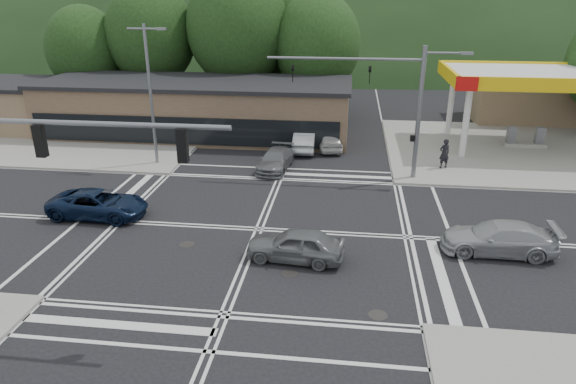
# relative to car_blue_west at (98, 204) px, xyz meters

# --- Properties ---
(ground) EXTENTS (120.00, 120.00, 0.00)m
(ground) POSITION_rel_car_blue_west_xyz_m (8.43, -0.50, -0.69)
(ground) COLOR black
(ground) RESTS_ON ground
(sidewalk_ne) EXTENTS (16.00, 16.00, 0.15)m
(sidewalk_ne) POSITION_rel_car_blue_west_xyz_m (23.43, 14.50, -0.62)
(sidewalk_ne) COLOR gray
(sidewalk_ne) RESTS_ON ground
(sidewalk_nw) EXTENTS (16.00, 16.00, 0.15)m
(sidewalk_nw) POSITION_rel_car_blue_west_xyz_m (-6.57, 14.50, -0.62)
(sidewalk_nw) COLOR gray
(sidewalk_nw) RESTS_ON ground
(gas_station_canopy) EXTENTS (12.32, 8.34, 5.75)m
(gas_station_canopy) POSITION_rel_car_blue_west_xyz_m (25.42, 15.49, 4.35)
(gas_station_canopy) COLOR silver
(gas_station_canopy) RESTS_ON ground
(convenience_store) EXTENTS (10.00, 6.00, 3.80)m
(convenience_store) POSITION_rel_car_blue_west_xyz_m (28.43, 24.50, 1.21)
(convenience_store) COLOR #846B4F
(convenience_store) RESTS_ON ground
(commercial_row) EXTENTS (24.00, 8.00, 4.00)m
(commercial_row) POSITION_rel_car_blue_west_xyz_m (0.43, 16.50, 1.31)
(commercial_row) COLOR brown
(commercial_row) RESTS_ON ground
(commercial_nw) EXTENTS (8.00, 7.00, 3.60)m
(commercial_nw) POSITION_rel_car_blue_west_xyz_m (-15.57, 16.50, 1.11)
(commercial_nw) COLOR #846B4F
(commercial_nw) RESTS_ON ground
(hill_north) EXTENTS (252.00, 126.00, 140.00)m
(hill_north) POSITION_rel_car_blue_west_xyz_m (8.43, 89.50, -0.69)
(hill_north) COLOR #1C3317
(hill_north) RESTS_ON ground
(tree_n_a) EXTENTS (8.00, 8.00, 11.75)m
(tree_n_a) POSITION_rel_car_blue_west_xyz_m (-5.57, 23.50, 6.45)
(tree_n_a) COLOR #382619
(tree_n_a) RESTS_ON ground
(tree_n_b) EXTENTS (9.00, 9.00, 12.98)m
(tree_n_b) POSITION_rel_car_blue_west_xyz_m (2.43, 23.50, 7.10)
(tree_n_b) COLOR #382619
(tree_n_b) RESTS_ON ground
(tree_n_c) EXTENTS (7.60, 7.60, 10.87)m
(tree_n_c) POSITION_rel_car_blue_west_xyz_m (9.43, 23.50, 5.80)
(tree_n_c) COLOR #382619
(tree_n_c) RESTS_ON ground
(tree_n_d) EXTENTS (6.80, 6.80, 9.76)m
(tree_n_d) POSITION_rel_car_blue_west_xyz_m (-11.57, 22.50, 5.15)
(tree_n_d) COLOR #382619
(tree_n_d) RESTS_ON ground
(tree_n_e) EXTENTS (8.40, 8.40, 11.98)m
(tree_n_e) POSITION_rel_car_blue_west_xyz_m (6.43, 27.50, 6.45)
(tree_n_e) COLOR #382619
(tree_n_e) RESTS_ON ground
(streetlight_nw) EXTENTS (2.50, 0.25, 9.00)m
(streetlight_nw) POSITION_rel_car_blue_west_xyz_m (-0.01, 8.50, 4.36)
(streetlight_nw) COLOR slate
(streetlight_nw) RESTS_ON ground
(signal_mast_ne) EXTENTS (11.65, 0.30, 8.00)m
(signal_mast_ne) POSITION_rel_car_blue_west_xyz_m (15.37, 7.70, 4.38)
(signal_mast_ne) COLOR slate
(signal_mast_ne) RESTS_ON ground
(signal_mast_sw) EXTENTS (9.14, 0.28, 8.00)m
(signal_mast_sw) POSITION_rel_car_blue_west_xyz_m (2.04, -8.70, 4.43)
(signal_mast_sw) COLOR slate
(signal_mast_sw) RESTS_ON ground
(car_blue_west) EXTENTS (5.02, 2.39, 1.38)m
(car_blue_west) POSITION_rel_car_blue_west_xyz_m (0.00, 0.00, 0.00)
(car_blue_west) COLOR black
(car_blue_west) RESTS_ON ground
(car_grey_center) EXTENTS (4.36, 2.09, 1.44)m
(car_grey_center) POSITION_rel_car_blue_west_xyz_m (10.53, -3.29, 0.03)
(car_grey_center) COLOR slate
(car_grey_center) RESTS_ON ground
(car_silver_east) EXTENTS (4.98, 2.15, 1.43)m
(car_silver_east) POSITION_rel_car_blue_west_xyz_m (19.35, -1.54, 0.02)
(car_silver_east) COLOR #9EA0A5
(car_silver_east) RESTS_ON ground
(car_queue_a) EXTENTS (1.61, 4.40, 1.44)m
(car_queue_a) POSITION_rel_car_blue_west_xyz_m (9.43, 13.00, 0.03)
(car_queue_a) COLOR #A3A7AA
(car_queue_a) RESTS_ON ground
(car_queue_b) EXTENTS (2.29, 4.37, 1.42)m
(car_queue_b) POSITION_rel_car_blue_west_xyz_m (11.17, 13.50, 0.02)
(car_queue_b) COLOR beige
(car_queue_b) RESTS_ON ground
(car_northbound) EXTENTS (2.24, 4.58, 1.28)m
(car_northbound) POSITION_rel_car_blue_west_xyz_m (7.93, 8.50, -0.05)
(car_northbound) COLOR slate
(car_northbound) RESTS_ON ground
(pedestrian) EXTENTS (0.81, 0.67, 1.91)m
(pedestrian) POSITION_rel_car_blue_west_xyz_m (18.73, 9.73, 0.42)
(pedestrian) COLOR black
(pedestrian) RESTS_ON sidewalk_ne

